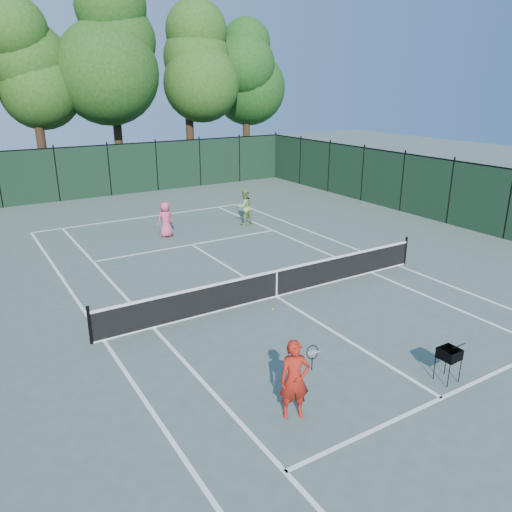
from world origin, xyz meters
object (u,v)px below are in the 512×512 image
player_green (244,207)px  ball_hopper (449,354)px  coach (295,380)px  player_pink (166,219)px  loose_ball_midcourt (273,309)px

player_green → ball_hopper: player_green is taller
coach → player_pink: coach is taller
coach → player_pink: 13.53m
player_pink → ball_hopper: player_pink is taller
ball_hopper → loose_ball_midcourt: ball_hopper is taller
coach → ball_hopper: bearing=10.1°
player_green → loose_ball_midcourt: player_green is taller
player_green → loose_ball_midcourt: bearing=63.4°
player_pink → player_green: player_green is taller
coach → loose_ball_midcourt: coach is taller
loose_ball_midcourt → ball_hopper: bearing=-75.9°
coach → player_green: (6.61, 13.23, 0.02)m
coach → ball_hopper: 3.79m
loose_ball_midcourt → player_green: bearing=64.5°
coach → player_green: player_green is taller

